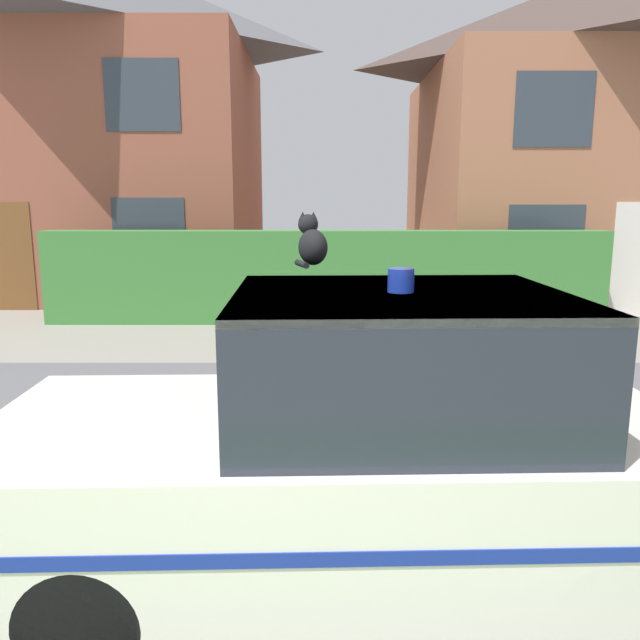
% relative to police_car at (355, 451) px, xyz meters
% --- Properties ---
extents(road_strip, '(28.00, 6.19, 0.01)m').
position_rel_police_car_xyz_m(road_strip, '(-0.46, 1.66, -0.76)').
color(road_strip, '#5B5B60').
rests_on(road_strip, ground).
extents(garden_hedge, '(9.79, 0.51, 1.62)m').
position_rel_police_car_xyz_m(garden_hedge, '(-0.09, 7.61, 0.05)').
color(garden_hedge, '#3D7F38').
rests_on(garden_hedge, ground).
extents(police_car, '(3.86, 1.81, 1.77)m').
position_rel_police_car_xyz_m(police_car, '(0.00, 0.00, 0.00)').
color(police_car, black).
rests_on(police_car, road_strip).
extents(cat, '(0.21, 0.35, 0.29)m').
position_rel_police_car_xyz_m(cat, '(-0.23, 0.20, 1.14)').
color(cat, black).
rests_on(cat, police_car).
extents(house_left, '(7.66, 6.40, 7.65)m').
position_rel_police_car_xyz_m(house_left, '(-5.49, 11.91, 3.14)').
color(house_left, '#93513D').
rests_on(house_left, ground).
extents(house_right, '(7.66, 7.03, 7.06)m').
position_rel_police_car_xyz_m(house_right, '(5.98, 11.63, 2.84)').
color(house_right, '#A86B4C').
rests_on(house_right, ground).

